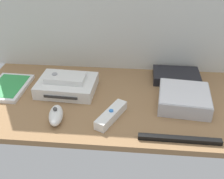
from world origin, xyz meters
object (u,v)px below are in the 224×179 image
object	(u,v)px
remote_wand	(111,115)
remote_classic_pad	(65,78)
game_console	(67,85)
sensor_bar	(179,139)
remote_nunchuk	(56,115)
network_router	(176,76)
game_case	(8,87)
mini_computer	(184,98)

from	to	relation	value
remote_wand	remote_classic_pad	bearing A→B (deg)	164.85
game_console	sensor_bar	size ratio (longest dim) A/B	0.91
remote_wand	remote_nunchuk	world-z (taller)	remote_nunchuk
remote_nunchuk	game_console	bearing A→B (deg)	82.94
network_router	sensor_bar	bearing A→B (deg)	-93.45
sensor_bar	game_case	bearing A→B (deg)	159.91
remote_wand	game_case	bearing A→B (deg)	-174.42
remote_wand	sensor_bar	size ratio (longest dim) A/B	0.62
network_router	sensor_bar	xyz separation A→B (cm)	(-2.63, -36.07, -1.00)
network_router	remote_nunchuk	xyz separation A→B (cm)	(-40.72, -29.83, 0.34)
network_router	remote_nunchuk	world-z (taller)	remote_nunchuk
remote_nunchuk	sensor_bar	distance (cm)	38.63
game_case	remote_wand	xyz separation A→B (cm)	(40.51, -14.74, 0.75)
remote_wand	game_console	bearing A→B (deg)	164.60
network_router	sensor_bar	distance (cm)	36.18
remote_wand	remote_nunchuk	bearing A→B (deg)	-146.46
game_console	mini_computer	bearing A→B (deg)	-4.56
remote_wand	remote_nunchuk	xyz separation A→B (cm)	(-17.39, -2.43, 0.53)
sensor_bar	network_router	bearing A→B (deg)	86.68
mini_computer	remote_classic_pad	bearing A→B (deg)	172.37
network_router	mini_computer	bearing A→B (deg)	-86.73
sensor_bar	game_console	bearing A→B (deg)	148.72
game_console	mini_computer	world-z (taller)	mini_computer
game_console	remote_nunchuk	distance (cm)	18.08
game_console	remote_nunchuk	bearing A→B (deg)	-85.12
mini_computer	game_console	bearing A→B (deg)	172.53
remote_classic_pad	sensor_bar	distance (cm)	46.33
remote_nunchuk	mini_computer	bearing A→B (deg)	7.80
game_case	remote_classic_pad	distance (cm)	22.67
game_console	game_case	distance (cm)	22.56
game_case	remote_wand	size ratio (longest dim) A/B	1.31
game_console	remote_wand	world-z (taller)	game_console
remote_wand	network_router	bearing A→B (deg)	75.16
mini_computer	sensor_bar	world-z (taller)	mini_computer
network_router	remote_classic_pad	world-z (taller)	remote_classic_pad
game_case	remote_wand	world-z (taller)	remote_wand
mini_computer	network_router	xyz separation A→B (cm)	(-0.77, 17.28, -0.94)
game_case	network_router	bearing A→B (deg)	13.27
remote_nunchuk	remote_classic_pad	xyz separation A→B (cm)	(-0.96, 18.23, 3.37)
remote_nunchuk	remote_classic_pad	bearing A→B (deg)	84.00
remote_nunchuk	network_router	bearing A→B (deg)	27.20
remote_wand	remote_classic_pad	world-z (taller)	remote_classic_pad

